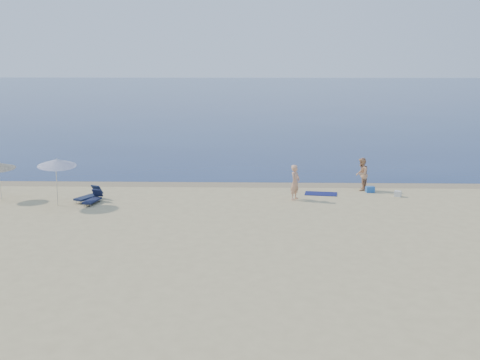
% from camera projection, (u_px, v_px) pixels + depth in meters
% --- Properties ---
extents(ground, '(160.00, 160.00, 0.00)m').
position_uv_depth(ground, '(262.00, 330.00, 17.21)').
color(ground, tan).
rests_on(ground, ground).
extents(sea, '(240.00, 160.00, 0.01)m').
position_uv_depth(sea, '(257.00, 94.00, 115.02)').
color(sea, '#0B1C47').
rests_on(sea, ground).
extents(wet_sand_strip, '(240.00, 1.60, 0.00)m').
position_uv_depth(wet_sand_strip, '(259.00, 185.00, 36.19)').
color(wet_sand_strip, '#847254').
rests_on(wet_sand_strip, ground).
extents(person_left, '(0.74, 0.83, 1.90)m').
position_uv_depth(person_left, '(295.00, 182.00, 32.33)').
color(person_left, tan).
rests_on(person_left, ground).
extents(person_right, '(1.00, 1.11, 1.89)m').
position_uv_depth(person_right, '(362.00, 174.00, 34.55)').
color(person_right, tan).
rests_on(person_right, ground).
extents(beach_towel, '(1.91, 1.24, 0.03)m').
position_uv_depth(beach_towel, '(321.00, 194.00, 33.79)').
color(beach_towel, '#0E1248').
rests_on(beach_towel, ground).
extents(white_bag, '(0.46, 0.44, 0.32)m').
position_uv_depth(white_bag, '(398.00, 194.00, 33.15)').
color(white_bag, silver).
rests_on(white_bag, ground).
extents(blue_cooler, '(0.51, 0.40, 0.34)m').
position_uv_depth(blue_cooler, '(370.00, 189.00, 34.19)').
color(blue_cooler, '#2058B0').
rests_on(blue_cooler, ground).
extents(umbrella_near, '(2.64, 2.65, 2.58)m').
position_uv_depth(umbrella_near, '(57.00, 163.00, 30.90)').
color(umbrella_near, silver).
rests_on(umbrella_near, ground).
extents(umbrella_far, '(1.78, 1.80, 2.14)m').
position_uv_depth(umbrella_far, '(0.00, 166.00, 32.18)').
color(umbrella_far, silver).
rests_on(umbrella_far, ground).
extents(lounger_left, '(0.78, 1.59, 0.67)m').
position_uv_depth(lounger_left, '(93.00, 199.00, 31.58)').
color(lounger_left, '#141A38').
rests_on(lounger_left, ground).
extents(lounger_right, '(1.29, 1.78, 0.76)m').
position_uv_depth(lounger_right, '(89.00, 196.00, 32.19)').
color(lounger_right, '#16203D').
rests_on(lounger_right, ground).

